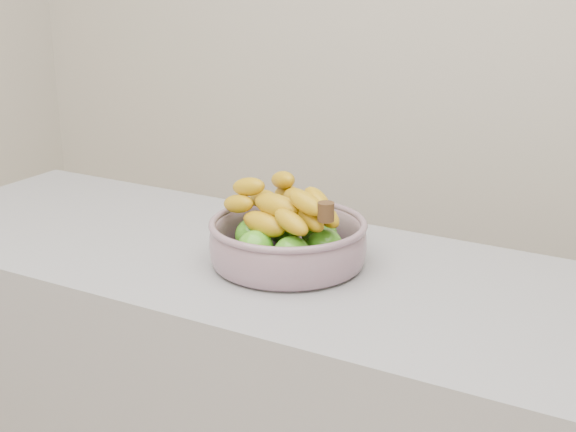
# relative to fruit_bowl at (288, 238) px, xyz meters

# --- Properties ---
(fruit_bowl) EXTENTS (0.31, 0.31, 0.16)m
(fruit_bowl) POSITION_rel_fruit_bowl_xyz_m (0.00, 0.00, 0.00)
(fruit_bowl) COLOR #949DB2
(fruit_bowl) RESTS_ON counter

